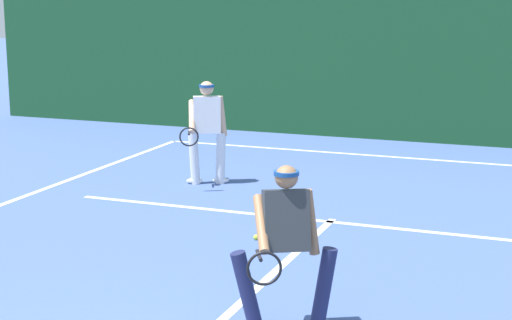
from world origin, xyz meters
TOP-DOWN VIEW (x-y plane):
  - court_line_baseline_far at (0.00, 10.89)m, footprint 9.28×0.10m
  - court_line_service at (0.00, 6.26)m, footprint 7.56×0.10m
  - court_line_centre at (0.00, 3.20)m, footprint 0.10×6.40m
  - player_near at (0.64, 2.62)m, footprint 0.92×1.01m
  - player_far at (-2.44, 7.70)m, footprint 0.70×0.93m
  - tennis_ball at (-0.62, 5.16)m, footprint 0.07×0.07m
  - back_fence_windscreen at (0.00, 12.64)m, footprint 19.92×0.12m

SIDE VIEW (x-z plane):
  - court_line_baseline_far at x=0.00m, z-range 0.00..0.01m
  - court_line_service at x=0.00m, z-range 0.00..0.01m
  - court_line_centre at x=0.00m, z-range 0.00..0.01m
  - tennis_ball at x=-0.62m, z-range 0.00..0.07m
  - player_near at x=0.64m, z-range 0.07..1.61m
  - player_far at x=-2.44m, z-range 0.08..1.71m
  - back_fence_windscreen at x=0.00m, z-range 0.00..3.41m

